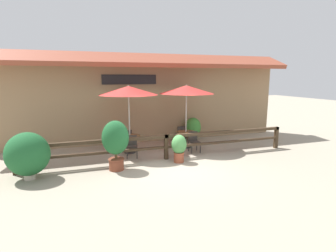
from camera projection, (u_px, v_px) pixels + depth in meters
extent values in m
plane|color=#9E937F|center=(176.00, 168.00, 9.10)|extent=(60.00, 60.00, 0.00)
cube|color=#997A56|center=(146.00, 105.00, 12.68)|extent=(14.00, 0.40, 3.60)
cube|color=brown|center=(148.00, 60.00, 11.79)|extent=(14.28, 1.48, 0.70)
cube|color=black|center=(130.00, 79.00, 12.00)|extent=(2.51, 0.04, 0.44)
cube|color=#3D2D1E|center=(166.00, 136.00, 9.91)|extent=(10.40, 0.14, 0.11)
cube|color=#3D2D1E|center=(166.00, 147.00, 9.99)|extent=(10.40, 0.10, 0.09)
cube|color=#3D2D1E|center=(14.00, 160.00, 8.38)|extent=(0.14, 0.14, 0.95)
cube|color=#3D2D1E|center=(166.00, 147.00, 9.99)|extent=(0.14, 0.14, 0.95)
cube|color=#3D2D1E|center=(276.00, 137.00, 11.59)|extent=(0.14, 0.14, 0.95)
cylinder|color=#B7B2A8|center=(129.00, 124.00, 10.74)|extent=(0.06, 0.06, 2.46)
cone|color=red|center=(128.00, 90.00, 10.49)|extent=(2.37, 2.37, 0.36)
sphere|color=#B2ADA3|center=(128.00, 86.00, 10.46)|extent=(0.07, 0.07, 0.07)
cylinder|color=brown|center=(130.00, 136.00, 10.84)|extent=(0.87, 0.87, 0.05)
cylinder|color=#333333|center=(130.00, 145.00, 10.90)|extent=(0.07, 0.07, 0.67)
cylinder|color=#333333|center=(130.00, 152.00, 10.96)|extent=(0.48, 0.48, 0.03)
cube|color=#332D28|center=(132.00, 147.00, 10.22)|extent=(0.50, 0.50, 0.05)
cube|color=#332D28|center=(132.00, 140.00, 10.37)|extent=(0.40, 0.12, 0.40)
cylinder|color=#2D2D2D|center=(127.00, 154.00, 10.06)|extent=(0.04, 0.04, 0.40)
cylinder|color=#2D2D2D|center=(137.00, 154.00, 10.10)|extent=(0.04, 0.04, 0.40)
cylinder|color=#2D2D2D|center=(127.00, 151.00, 10.43)|extent=(0.04, 0.04, 0.40)
cylinder|color=#2D2D2D|center=(137.00, 151.00, 10.47)|extent=(0.04, 0.04, 0.40)
cube|color=#332D28|center=(126.00, 139.00, 11.52)|extent=(0.51, 0.51, 0.05)
cube|color=#332D28|center=(128.00, 135.00, 11.33)|extent=(0.40, 0.13, 0.40)
cylinder|color=#2D2D2D|center=(128.00, 142.00, 11.82)|extent=(0.04, 0.04, 0.40)
cylinder|color=#2D2D2D|center=(120.00, 144.00, 11.63)|extent=(0.04, 0.04, 0.40)
cylinder|color=#2D2D2D|center=(132.00, 144.00, 11.51)|extent=(0.04, 0.04, 0.40)
cylinder|color=#2D2D2D|center=(124.00, 145.00, 11.31)|extent=(0.04, 0.04, 0.40)
cylinder|color=#B7B2A8|center=(186.00, 120.00, 11.53)|extent=(0.06, 0.06, 2.46)
cone|color=red|center=(186.00, 90.00, 11.28)|extent=(2.37, 2.37, 0.36)
sphere|color=#B2ADA3|center=(186.00, 85.00, 11.25)|extent=(0.07, 0.07, 0.07)
cylinder|color=brown|center=(186.00, 132.00, 11.63)|extent=(0.87, 0.87, 0.05)
cylinder|color=#333333|center=(186.00, 140.00, 11.70)|extent=(0.07, 0.07, 0.67)
cylinder|color=#333333|center=(186.00, 147.00, 11.75)|extent=(0.48, 0.48, 0.03)
cube|color=#332D28|center=(194.00, 142.00, 10.96)|extent=(0.43, 0.43, 0.05)
cube|color=#332D28|center=(193.00, 136.00, 11.10)|extent=(0.40, 0.05, 0.40)
cylinder|color=#2D2D2D|center=(192.00, 149.00, 10.77)|extent=(0.04, 0.04, 0.40)
cylinder|color=#2D2D2D|center=(200.00, 148.00, 10.88)|extent=(0.04, 0.04, 0.40)
cylinder|color=#2D2D2D|center=(188.00, 147.00, 11.13)|extent=(0.04, 0.04, 0.40)
cylinder|color=#2D2D2D|center=(197.00, 146.00, 11.23)|extent=(0.04, 0.04, 0.40)
cube|color=#332D28|center=(180.00, 134.00, 12.43)|extent=(0.43, 0.43, 0.05)
cube|color=#332D28|center=(181.00, 131.00, 12.21)|extent=(0.40, 0.04, 0.40)
cylinder|color=#2D2D2D|center=(182.00, 138.00, 12.70)|extent=(0.04, 0.04, 0.40)
cylinder|color=#2D2D2D|center=(175.00, 138.00, 12.59)|extent=(0.04, 0.04, 0.40)
cylinder|color=#2D2D2D|center=(185.00, 140.00, 12.35)|extent=(0.04, 0.04, 0.40)
cylinder|color=#2D2D2D|center=(178.00, 140.00, 12.23)|extent=(0.04, 0.04, 0.40)
cylinder|color=#9E4C33|center=(179.00, 157.00, 9.69)|extent=(0.37, 0.37, 0.37)
cylinder|color=#9E4C33|center=(179.00, 153.00, 9.66)|extent=(0.40, 0.40, 0.04)
ellipsoid|color=#4C934C|center=(179.00, 144.00, 9.60)|extent=(0.56, 0.51, 0.72)
cylinder|color=brown|center=(116.00, 164.00, 8.88)|extent=(0.50, 0.50, 0.40)
cylinder|color=brown|center=(116.00, 159.00, 8.84)|extent=(0.54, 0.54, 0.04)
cylinder|color=brown|center=(116.00, 154.00, 8.81)|extent=(0.09, 0.09, 0.34)
ellipsoid|color=#1E5B2D|center=(115.00, 138.00, 8.71)|extent=(0.90, 0.81, 1.15)
cylinder|color=#B7AD99|center=(30.00, 175.00, 8.07)|extent=(0.33, 0.33, 0.23)
cylinder|color=#B7AD99|center=(30.00, 172.00, 8.05)|extent=(0.36, 0.36, 0.04)
ellipsoid|color=#1E5B2D|center=(28.00, 154.00, 7.95)|extent=(1.29, 1.16, 1.34)
cylinder|color=#9E4C33|center=(193.00, 138.00, 13.08)|extent=(0.35, 0.35, 0.24)
cylinder|color=#9E4C33|center=(193.00, 136.00, 13.06)|extent=(0.38, 0.38, 0.04)
ellipsoid|color=#3D8E38|center=(193.00, 127.00, 12.98)|extent=(0.81, 0.73, 0.98)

